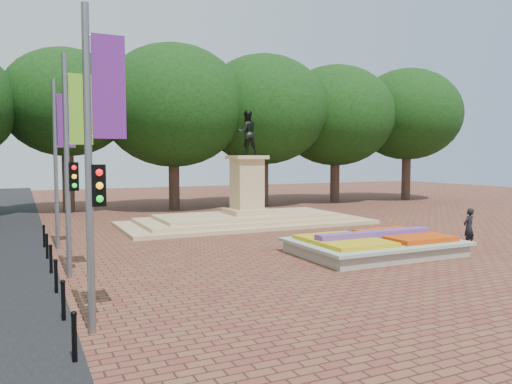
{
  "coord_description": "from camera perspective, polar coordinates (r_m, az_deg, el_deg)",
  "views": [
    {
      "loc": [
        -11.5,
        -17.57,
        3.8
      ],
      "look_at": [
        -1.71,
        3.17,
        2.2
      ],
      "focal_mm": 35.0,
      "sensor_mm": 36.0,
      "label": 1
    }
  ],
  "objects": [
    {
      "name": "ground",
      "position": [
        21.34,
        7.85,
        -6.3
      ],
      "size": [
        90.0,
        90.0,
        0.0
      ],
      "primitive_type": "plane",
      "color": "brown",
      "rests_on": "ground"
    },
    {
      "name": "flower_bed",
      "position": [
        20.28,
        13.42,
        -5.84
      ],
      "size": [
        6.3,
        4.3,
        0.91
      ],
      "color": "gray",
      "rests_on": "ground"
    },
    {
      "name": "monument",
      "position": [
        28.19,
        -1.05,
        -1.95
      ],
      "size": [
        14.0,
        6.0,
        6.4
      ],
      "color": "tan",
      "rests_on": "ground"
    },
    {
      "name": "tree_row_back",
      "position": [
        38.27,
        -4.06,
        8.29
      ],
      "size": [
        44.8,
        8.8,
        10.43
      ],
      "color": "#34241C",
      "rests_on": "ground"
    },
    {
      "name": "banner_poles",
      "position": [
        16.32,
        -20.31,
        4.01
      ],
      "size": [
        0.88,
        11.17,
        7.0
      ],
      "color": "slate",
      "rests_on": "ground"
    },
    {
      "name": "bollard_row",
      "position": [
        16.42,
        -22.16,
        -7.81
      ],
      "size": [
        0.12,
        13.12,
        0.98
      ],
      "color": "black",
      "rests_on": "ground"
    },
    {
      "name": "pedestrian",
      "position": [
        23.16,
        23.15,
        -3.73
      ],
      "size": [
        0.66,
        0.5,
        1.64
      ],
      "primitive_type": "imported",
      "rotation": [
        0.0,
        0.0,
        3.33
      ],
      "color": "black",
      "rests_on": "ground"
    }
  ]
}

